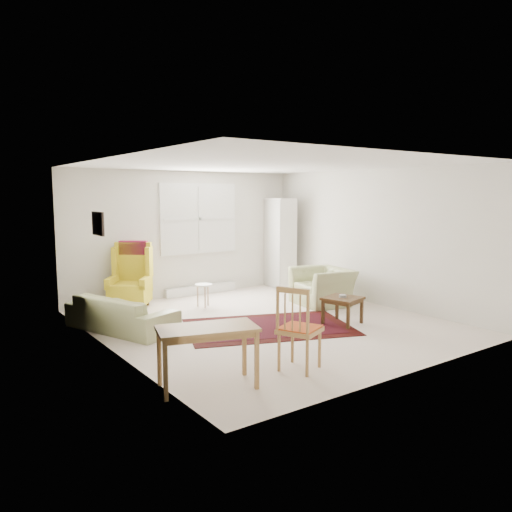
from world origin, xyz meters
TOP-DOWN VIEW (x-y plane):
  - room at (0.02, 0.21)m, footprint 5.04×5.54m
  - rug at (-0.13, -0.22)m, footprint 2.91×2.40m
  - sofa at (-2.03, 0.94)m, footprint 1.29×1.94m
  - armchair at (1.67, 0.51)m, footprint 1.06×1.17m
  - wingback_chair at (-1.38, 2.26)m, footprint 0.99×1.00m
  - coffee_table at (0.95, -0.73)m, footprint 0.66×0.66m
  - stool at (-0.24, 1.61)m, footprint 0.39×0.39m
  - cabinet at (2.10, 2.33)m, footprint 0.54×0.84m
  - desk at (-2.10, -1.76)m, footprint 1.15×0.80m
  - desk_chair at (-0.95, -1.91)m, footprint 0.58×0.58m

SIDE VIEW (x-z plane):
  - rug at x=-0.13m, z-range 0.00..0.03m
  - stool at x=-0.24m, z-range 0.00..0.43m
  - coffee_table at x=0.95m, z-range 0.00..0.43m
  - desk at x=-2.10m, z-range 0.00..0.66m
  - sofa at x=-2.03m, z-range 0.00..0.73m
  - armchair at x=1.67m, z-range 0.00..0.81m
  - desk_chair at x=-0.95m, z-range 0.00..1.01m
  - wingback_chair at x=-1.38m, z-range 0.00..1.20m
  - cabinet at x=2.10m, z-range 0.00..1.95m
  - room at x=0.02m, z-range 0.00..2.51m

